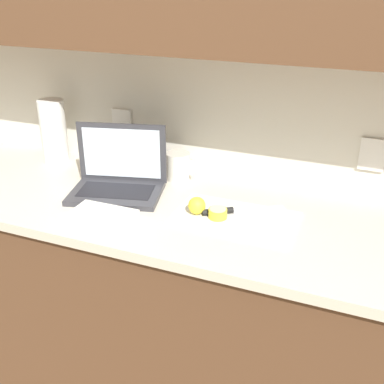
{
  "coord_description": "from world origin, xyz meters",
  "views": [
    {
      "loc": [
        0.72,
        -1.41,
        1.68
      ],
      "look_at": [
        0.15,
        -0.01,
        0.97
      ],
      "focal_mm": 45.0,
      "sensor_mm": 36.0,
      "label": 1
    }
  ],
  "objects_px": {
    "laptop": "(119,177)",
    "knife": "(229,211)",
    "paper_towel_roll": "(54,131)",
    "lemon_half_cut": "(218,213)",
    "lemon_whole_beside": "(197,206)",
    "cutting_board": "(235,218)",
    "measuring_cup": "(178,166)"
  },
  "relations": [
    {
      "from": "laptop",
      "to": "knife",
      "type": "relative_size",
      "value": 1.47
    },
    {
      "from": "lemon_half_cut",
      "to": "paper_towel_roll",
      "type": "relative_size",
      "value": 0.23
    },
    {
      "from": "laptop",
      "to": "lemon_whole_beside",
      "type": "xyz_separation_m",
      "value": [
        0.36,
        -0.08,
        -0.02
      ]
    },
    {
      "from": "knife",
      "to": "measuring_cup",
      "type": "distance_m",
      "value": 0.37
    },
    {
      "from": "laptop",
      "to": "measuring_cup",
      "type": "xyz_separation_m",
      "value": [
        0.17,
        0.19,
        -0.0
      ]
    },
    {
      "from": "cutting_board",
      "to": "lemon_whole_beside",
      "type": "distance_m",
      "value": 0.14
    },
    {
      "from": "laptop",
      "to": "paper_towel_roll",
      "type": "height_order",
      "value": "paper_towel_roll"
    },
    {
      "from": "laptop",
      "to": "paper_towel_roll",
      "type": "bearing_deg",
      "value": 143.07
    },
    {
      "from": "knife",
      "to": "lemon_half_cut",
      "type": "distance_m",
      "value": 0.06
    },
    {
      "from": "cutting_board",
      "to": "knife",
      "type": "height_order",
      "value": "knife"
    },
    {
      "from": "cutting_board",
      "to": "laptop",
      "type": "bearing_deg",
      "value": 173.39
    },
    {
      "from": "cutting_board",
      "to": "lemon_half_cut",
      "type": "xyz_separation_m",
      "value": [
        -0.05,
        -0.02,
        0.02
      ]
    },
    {
      "from": "cutting_board",
      "to": "lemon_half_cut",
      "type": "bearing_deg",
      "value": -156.75
    },
    {
      "from": "lemon_half_cut",
      "to": "lemon_whole_beside",
      "type": "relative_size",
      "value": 1.05
    },
    {
      "from": "measuring_cup",
      "to": "laptop",
      "type": "bearing_deg",
      "value": -130.85
    },
    {
      "from": "knife",
      "to": "lemon_whole_beside",
      "type": "bearing_deg",
      "value": 170.26
    },
    {
      "from": "cutting_board",
      "to": "paper_towel_roll",
      "type": "relative_size",
      "value": 1.53
    },
    {
      "from": "laptop",
      "to": "lemon_half_cut",
      "type": "height_order",
      "value": "laptop"
    },
    {
      "from": "knife",
      "to": "measuring_cup",
      "type": "relative_size",
      "value": 2.3
    },
    {
      "from": "lemon_half_cut",
      "to": "lemon_whole_beside",
      "type": "height_order",
      "value": "lemon_whole_beside"
    },
    {
      "from": "lemon_whole_beside",
      "to": "paper_towel_roll",
      "type": "relative_size",
      "value": 0.22
    },
    {
      "from": "knife",
      "to": "laptop",
      "type": "bearing_deg",
      "value": 142.27
    },
    {
      "from": "lemon_half_cut",
      "to": "knife",
      "type": "bearing_deg",
      "value": 61.17
    },
    {
      "from": "laptop",
      "to": "knife",
      "type": "bearing_deg",
      "value": -18.66
    },
    {
      "from": "laptop",
      "to": "measuring_cup",
      "type": "bearing_deg",
      "value": 34.49
    },
    {
      "from": "laptop",
      "to": "knife",
      "type": "xyz_separation_m",
      "value": [
        0.46,
        -0.03,
        -0.04
      ]
    },
    {
      "from": "paper_towel_roll",
      "to": "laptop",
      "type": "bearing_deg",
      "value": -22.27
    },
    {
      "from": "measuring_cup",
      "to": "paper_towel_roll",
      "type": "distance_m",
      "value": 0.59
    },
    {
      "from": "cutting_board",
      "to": "lemon_half_cut",
      "type": "height_order",
      "value": "lemon_half_cut"
    },
    {
      "from": "cutting_board",
      "to": "measuring_cup",
      "type": "height_order",
      "value": "measuring_cup"
    },
    {
      "from": "lemon_half_cut",
      "to": "laptop",
      "type": "bearing_deg",
      "value": 169.55
    },
    {
      "from": "measuring_cup",
      "to": "lemon_whole_beside",
      "type": "bearing_deg",
      "value": -54.83
    }
  ]
}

